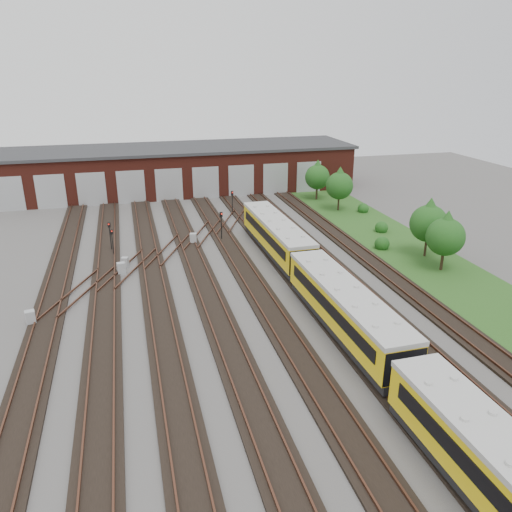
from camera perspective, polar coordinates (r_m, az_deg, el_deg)
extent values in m
plane|color=#484542|center=(38.04, -1.72, -6.09)|extent=(120.00, 120.00, 0.00)
cube|color=black|center=(37.80, -23.08, -7.95)|extent=(2.40, 70.00, 0.18)
cube|color=#502E20|center=(37.85, -24.19, -7.80)|extent=(0.10, 70.00, 0.15)
cube|color=#502E20|center=(37.61, -22.03, -7.65)|extent=(0.10, 70.00, 0.15)
cube|color=black|center=(37.32, -16.98, -7.48)|extent=(2.40, 70.00, 0.18)
cube|color=#502E20|center=(37.30, -18.11, -7.35)|extent=(0.10, 70.00, 0.15)
cube|color=#502E20|center=(37.21, -15.90, -7.17)|extent=(0.10, 70.00, 0.15)
cube|color=black|center=(37.27, -10.81, -6.93)|extent=(2.40, 70.00, 0.18)
cube|color=#502E20|center=(37.17, -11.93, -6.81)|extent=(0.10, 70.00, 0.15)
cube|color=#502E20|center=(37.23, -9.72, -6.59)|extent=(0.10, 70.00, 0.15)
cube|color=black|center=(37.65, -4.70, -6.30)|extent=(2.40, 70.00, 0.18)
cube|color=#502E20|center=(37.48, -5.80, -6.19)|extent=(0.10, 70.00, 0.15)
cube|color=#502E20|center=(37.69, -3.63, -5.96)|extent=(0.10, 70.00, 0.15)
cube|color=black|center=(38.44, 1.20, -5.62)|extent=(2.40, 70.00, 0.18)
cube|color=#502E20|center=(38.20, 0.16, -5.52)|extent=(0.10, 70.00, 0.15)
cube|color=#502E20|center=(38.55, 2.23, -5.28)|extent=(0.10, 70.00, 0.15)
cube|color=black|center=(39.63, 6.79, -4.92)|extent=(2.40, 70.00, 0.18)
cube|color=#502E20|center=(39.31, 5.82, -4.83)|extent=(0.10, 70.00, 0.15)
cube|color=#502E20|center=(39.81, 7.76, -4.58)|extent=(0.10, 70.00, 0.15)
cube|color=black|center=(41.16, 12.00, -4.23)|extent=(2.40, 70.00, 0.18)
cube|color=#502E20|center=(40.79, 11.11, -4.14)|extent=(0.10, 70.00, 0.15)
cube|color=#502E20|center=(41.41, 12.91, -3.90)|extent=(0.10, 70.00, 0.15)
cube|color=black|center=(43.02, 16.79, -3.56)|extent=(2.40, 70.00, 0.18)
cube|color=#502E20|center=(42.60, 15.98, -3.48)|extent=(0.10, 70.00, 0.15)
cube|color=#502E20|center=(43.32, 17.63, -3.25)|extent=(0.10, 70.00, 0.15)
cube|color=#502E20|center=(46.28, -14.29, -1.32)|extent=(5.40, 9.62, 0.15)
cube|color=#502E20|center=(50.15, -9.84, 0.78)|extent=(5.40, 9.62, 0.15)
cube|color=#502E20|center=(54.33, -6.06, 2.56)|extent=(5.40, 9.62, 0.15)
cube|color=#502E20|center=(42.82, -19.51, -3.77)|extent=(5.40, 9.62, 0.15)
cube|color=#502E20|center=(58.75, -2.81, 4.08)|extent=(5.40, 9.62, 0.15)
cube|color=#571E15|center=(74.80, -8.84, 9.70)|extent=(50.00, 12.00, 6.00)
cube|color=#303133|center=(74.26, -8.98, 12.08)|extent=(51.00, 12.50, 0.40)
cube|color=#A5A7AA|center=(70.20, -26.45, 6.35)|extent=(3.60, 0.12, 4.40)
cube|color=#A5A7AA|center=(69.34, -22.40, 6.81)|extent=(3.60, 0.12, 4.40)
cube|color=#A5A7AA|center=(68.84, -18.27, 7.24)|extent=(3.60, 0.12, 4.40)
cube|color=#A5A7AA|center=(68.69, -14.08, 7.64)|extent=(3.60, 0.12, 4.40)
cube|color=#A5A7AA|center=(68.91, -9.90, 8.00)|extent=(3.60, 0.12, 4.40)
cube|color=#A5A7AA|center=(69.49, -5.76, 8.31)|extent=(3.60, 0.12, 4.40)
cube|color=#A5A7AA|center=(70.43, -1.70, 8.58)|extent=(3.60, 0.12, 4.40)
cube|color=#A5A7AA|center=(71.69, 2.24, 8.79)|extent=(3.60, 0.12, 4.40)
cube|color=#A5A7AA|center=(73.28, 6.03, 8.96)|extent=(3.60, 0.12, 4.40)
cube|color=#244717|center=(53.42, 15.96, 1.27)|extent=(8.00, 55.00, 0.05)
cube|color=black|center=(22.58, 25.28, -23.21)|extent=(0.26, 13.12, 0.84)
cube|color=black|center=(34.99, 10.04, -7.83)|extent=(2.52, 14.94, 0.60)
cube|color=#D6A00B|center=(34.35, 10.19, -5.80)|extent=(2.82, 14.94, 2.19)
cube|color=#B9B9B5|center=(33.81, 10.32, -3.91)|extent=(2.92, 14.95, 0.30)
cube|color=black|center=(33.72, 8.19, -5.72)|extent=(0.26, 13.12, 0.84)
cube|color=black|center=(34.79, 12.17, -5.13)|extent=(0.26, 13.12, 0.84)
cube|color=black|center=(48.62, 2.32, 0.90)|extent=(2.52, 14.94, 0.60)
cube|color=#D6A00B|center=(48.16, 2.34, 2.46)|extent=(2.82, 14.94, 2.19)
cube|color=#B9B9B5|center=(47.79, 2.36, 3.87)|extent=(2.92, 14.95, 0.30)
cube|color=black|center=(47.72, 0.84, 2.61)|extent=(0.26, 13.12, 0.84)
cube|color=black|center=(48.49, 3.82, 2.86)|extent=(0.26, 13.12, 0.84)
cylinder|color=black|center=(49.93, -16.04, 1.21)|extent=(0.09, 0.09, 2.22)
cube|color=black|center=(49.51, -16.20, 2.66)|extent=(0.26, 0.21, 0.44)
sphere|color=#FE1A0E|center=(49.40, -16.21, 2.72)|extent=(0.11, 0.11, 0.11)
cylinder|color=black|center=(51.30, -16.28, 1.85)|extent=(0.10, 0.10, 2.47)
cube|color=black|center=(50.86, -16.45, 3.42)|extent=(0.27, 0.21, 0.48)
sphere|color=#FE1A0E|center=(50.74, -16.46, 3.49)|extent=(0.11, 0.11, 0.11)
cylinder|color=black|center=(61.93, -2.73, 5.87)|extent=(0.10, 0.10, 2.39)
cube|color=black|center=(61.57, -2.75, 7.18)|extent=(0.30, 0.23, 0.52)
sphere|color=#FE1A0E|center=(61.45, -2.73, 7.26)|extent=(0.12, 0.12, 0.12)
cylinder|color=black|center=(52.46, -3.97, 3.12)|extent=(0.11, 0.11, 2.53)
cube|color=black|center=(52.01, -4.01, 4.73)|extent=(0.31, 0.26, 0.54)
sphere|color=#FE1A0E|center=(51.88, -3.99, 4.82)|extent=(0.13, 0.13, 0.13)
cube|color=#A1A3A6|center=(39.02, -24.37, -6.47)|extent=(0.77, 0.69, 1.10)
cube|color=#A1A3A6|center=(47.03, -14.73, -0.71)|extent=(0.70, 0.65, 0.96)
cube|color=#A1A3A6|center=(45.44, -15.14, -1.41)|extent=(0.77, 0.68, 1.12)
cube|color=#A1A3A6|center=(51.91, -7.18, 1.99)|extent=(0.79, 0.71, 1.12)
cube|color=#A1A3A6|center=(53.43, 3.00, 2.57)|extent=(0.67, 0.61, 0.93)
cylinder|color=#2F2115|center=(64.36, 9.39, 5.90)|extent=(0.22, 0.22, 1.75)
sphere|color=#174E16|center=(63.80, 9.52, 7.92)|extent=(3.40, 3.40, 3.40)
cone|color=#174E16|center=(63.55, 9.58, 8.98)|extent=(2.91, 2.91, 2.43)
cylinder|color=#2F2115|center=(69.39, 6.94, 7.11)|extent=(0.27, 0.27, 1.71)
sphere|color=#174E16|center=(68.89, 7.02, 8.95)|extent=(3.33, 3.33, 3.33)
cone|color=#174E16|center=(68.66, 7.07, 9.92)|extent=(2.85, 2.85, 2.38)
cylinder|color=#2F2115|center=(50.64, 18.80, 0.93)|extent=(0.23, 0.23, 1.81)
sphere|color=#174E16|center=(49.91, 19.12, 3.53)|extent=(3.53, 3.53, 3.53)
cone|color=#174E16|center=(49.58, 19.29, 4.92)|extent=(3.02, 3.02, 2.52)
cylinder|color=#2F2115|center=(47.71, 20.48, -0.56)|extent=(0.26, 0.26, 1.73)
sphere|color=#174E16|center=(46.96, 20.83, 2.07)|extent=(3.37, 3.37, 3.37)
cone|color=#174E16|center=(46.62, 21.02, 3.47)|extent=(2.89, 2.89, 2.41)
sphere|color=#174E16|center=(51.58, 14.23, 1.58)|extent=(1.49, 1.49, 1.49)
sphere|color=#174E16|center=(56.88, 14.16, 3.36)|extent=(1.42, 1.42, 1.42)
sphere|color=#174E16|center=(64.18, 12.17, 5.49)|extent=(1.38, 1.38, 1.38)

